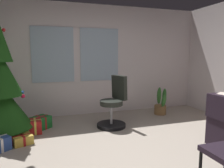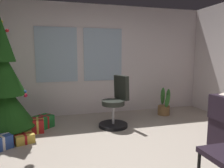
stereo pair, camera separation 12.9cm
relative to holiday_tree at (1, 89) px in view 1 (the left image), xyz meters
name	(u,v)px [view 1 (the left image)]	position (x,y,z in m)	size (l,w,h in m)	color
wall_back_with_windows	(93,60)	(1.79, 1.04, 0.44)	(5.25, 0.12, 2.53)	silver
holiday_tree	(1,89)	(0.00, 0.00, 0.00)	(0.95, 0.95, 2.49)	#4C331E
gift_box_red	(35,126)	(0.49, 0.06, -0.72)	(0.23, 0.30, 0.24)	red
gift_box_green	(41,122)	(0.59, 0.26, -0.72)	(0.41, 0.41, 0.24)	#1E722D
gift_box_gold	(22,139)	(0.31, -0.39, -0.76)	(0.35, 0.33, 0.15)	gold
office_chair	(114,107)	(1.94, -0.04, -0.44)	(0.57, 0.56, 0.99)	black
potted_plant	(161,104)	(3.28, 0.44, -0.60)	(0.38, 0.42, 0.67)	olive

